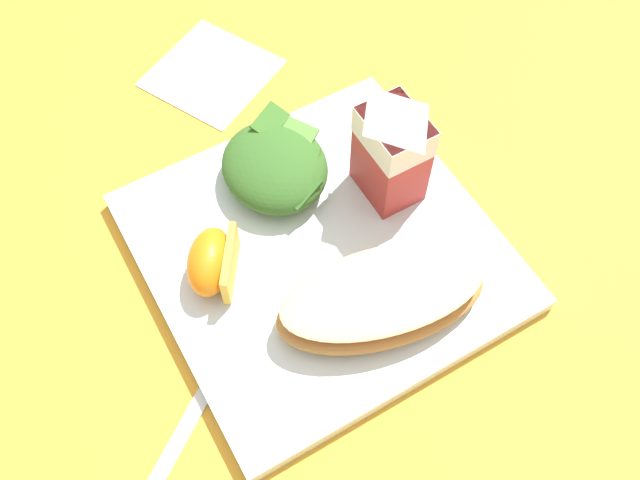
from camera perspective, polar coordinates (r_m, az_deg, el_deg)
The scene contains 8 objects.
ground at distance 0.60m, azimuth 0.00°, elevation -1.25°, with size 3.00×3.00×0.00m, color gold.
white_plate at distance 0.60m, azimuth 0.00°, elevation -0.87°, with size 0.28×0.28×0.02m, color silver.
cheesy_pizza_bread at distance 0.55m, azimuth 5.06°, elevation -4.75°, with size 0.12×0.18×0.04m.
green_salad_pile at distance 0.61m, azimuth -3.59°, elevation 6.07°, with size 0.10×0.09×0.04m.
milk_carton at distance 0.58m, azimuth 5.95°, elevation 7.74°, with size 0.06×0.04×0.11m.
orange_wedge_front at distance 0.56m, azimuth -8.77°, elevation -1.77°, with size 0.07×0.06×0.04m.
paper_napkin at distance 0.74m, azimuth -8.82°, elevation 13.35°, with size 0.11×0.11×0.00m, color white.
metal_fork at distance 0.55m, azimuth -10.29°, elevation -13.70°, with size 0.12×0.16×0.01m.
Camera 1 is at (0.25, -0.15, 0.53)m, focal length 39.23 mm.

